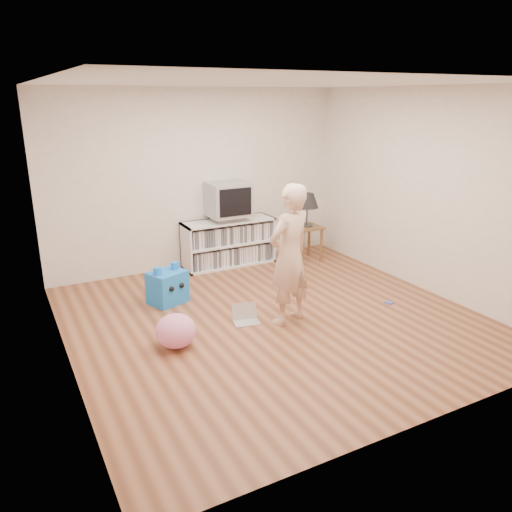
{
  "coord_description": "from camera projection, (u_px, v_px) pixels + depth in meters",
  "views": [
    {
      "loc": [
        -2.67,
        -4.59,
        2.47
      ],
      "look_at": [
        -0.02,
        0.4,
        0.65
      ],
      "focal_mm": 35.0,
      "sensor_mm": 36.0,
      "label": 1
    }
  ],
  "objects": [
    {
      "name": "ground",
      "position": [
        273.0,
        318.0,
        5.81
      ],
      "size": [
        4.5,
        4.5,
        0.0
      ],
      "primitive_type": "plane",
      "color": "brown",
      "rests_on": "ground"
    },
    {
      "name": "walls",
      "position": [
        275.0,
        209.0,
        5.41
      ],
      "size": [
        4.52,
        4.52,
        2.6
      ],
      "color": "beige",
      "rests_on": "ground"
    },
    {
      "name": "ceiling",
      "position": [
        276.0,
        83.0,
        5.01
      ],
      "size": [
        4.5,
        4.5,
        0.01
      ],
      "primitive_type": "cube",
      "color": "white",
      "rests_on": "walls"
    },
    {
      "name": "media_unit",
      "position": [
        228.0,
        242.0,
        7.58
      ],
      "size": [
        1.4,
        0.45,
        0.7
      ],
      "color": "white",
      "rests_on": "ground"
    },
    {
      "name": "dvd_deck",
      "position": [
        228.0,
        218.0,
        7.45
      ],
      "size": [
        0.45,
        0.35,
        0.07
      ],
      "primitive_type": "cube",
      "color": "gray",
      "rests_on": "media_unit"
    },
    {
      "name": "crt_tv",
      "position": [
        228.0,
        199.0,
        7.36
      ],
      "size": [
        0.6,
        0.53,
        0.5
      ],
      "color": "#97979B",
      "rests_on": "dvd_deck"
    },
    {
      "name": "side_table",
      "position": [
        306.0,
        235.0,
        7.76
      ],
      "size": [
        0.42,
        0.42,
        0.55
      ],
      "color": "brown",
      "rests_on": "ground"
    },
    {
      "name": "table_lamp",
      "position": [
        307.0,
        201.0,
        7.6
      ],
      "size": [
        0.34,
        0.34,
        0.52
      ],
      "color": "#333333",
      "rests_on": "side_table"
    },
    {
      "name": "person",
      "position": [
        289.0,
        255.0,
        5.5
      ],
      "size": [
        0.67,
        0.53,
        1.6
      ],
      "primitive_type": "imported",
      "rotation": [
        0.0,
        0.0,
        3.43
      ],
      "color": "beige",
      "rests_on": "ground"
    },
    {
      "name": "laptop",
      "position": [
        245.0,
        317.0,
        5.72
      ],
      "size": [
        0.33,
        0.29,
        0.2
      ],
      "rotation": [
        0.0,
        0.0,
        -0.21
      ],
      "color": "silver",
      "rests_on": "ground"
    },
    {
      "name": "playing_cards",
      "position": [
        389.0,
        303.0,
        6.23
      ],
      "size": [
        0.09,
        0.11,
        0.02
      ],
      "primitive_type": "cube",
      "rotation": [
        0.0,
        0.0,
        0.34
      ],
      "color": "#4763BD",
      "rests_on": "ground"
    },
    {
      "name": "plush_blue",
      "position": [
        168.0,
        287.0,
        6.2
      ],
      "size": [
        0.52,
        0.47,
        0.5
      ],
      "rotation": [
        0.0,
        0.0,
        0.37
      ],
      "color": "blue",
      "rests_on": "ground"
    },
    {
      "name": "plush_pink",
      "position": [
        176.0,
        331.0,
        5.1
      ],
      "size": [
        0.51,
        0.51,
        0.35
      ],
      "primitive_type": "ellipsoid",
      "rotation": [
        0.0,
        0.0,
        0.27
      ],
      "color": "pink",
      "rests_on": "ground"
    }
  ]
}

